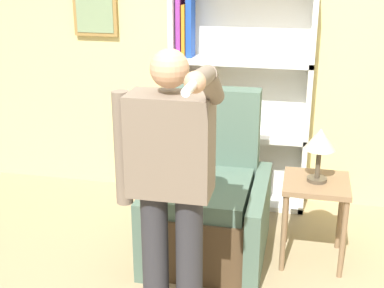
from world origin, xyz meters
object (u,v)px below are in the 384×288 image
(armchair, at_px, (210,205))
(side_table, at_px, (315,195))
(person_standing, at_px, (170,180))
(bookcase, at_px, (229,99))
(table_lamp, at_px, (320,142))

(armchair, bearing_deg, side_table, 1.96)
(person_standing, distance_m, side_table, 1.27)
(person_standing, height_order, side_table, person_standing)
(bookcase, bearing_deg, table_lamp, -48.69)
(armchair, xyz_separation_m, table_lamp, (0.73, 0.02, 0.52))
(bookcase, relative_size, armchair, 1.63)
(bookcase, height_order, person_standing, bookcase)
(bookcase, xyz_separation_m, side_table, (0.73, -0.83, -0.42))
(bookcase, height_order, armchair, bookcase)
(person_standing, bearing_deg, side_table, 49.17)
(bookcase, distance_m, side_table, 1.17)
(bookcase, distance_m, armchair, 1.02)
(side_table, height_order, table_lamp, table_lamp)
(armchair, height_order, person_standing, person_standing)
(side_table, bearing_deg, bookcase, 131.31)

